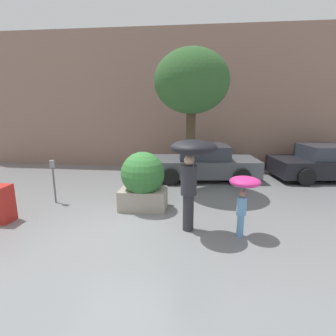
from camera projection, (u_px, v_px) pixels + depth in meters
name	position (u px, v px, depth m)	size (l,w,h in m)	color
ground_plane	(120.00, 227.00, 6.03)	(40.00, 40.00, 0.00)	slate
building_facade	(160.00, 100.00, 11.65)	(18.00, 0.30, 6.00)	#8C6B5B
planter_box	(143.00, 180.00, 6.97)	(1.24, 1.16, 1.56)	#9E9384
person_adult	(192.00, 162.00, 5.45)	(0.96, 0.96, 2.04)	#2D2D33
person_child	(244.00, 189.00, 5.42)	(0.64, 0.64, 1.29)	#669ED1
parked_car_near	(203.00, 163.00, 10.05)	(4.24, 2.38, 1.31)	#4C5156
parked_car_far	(325.00, 163.00, 10.02)	(4.14, 2.46, 1.31)	black
street_tree	(192.00, 83.00, 7.99)	(2.30, 2.30, 4.44)	#423323
parking_meter	(53.00, 172.00, 7.39)	(0.14, 0.14, 1.24)	#595B60
newspaper_box	(0.00, 204.00, 6.21)	(0.50, 0.44, 0.90)	#B2231E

